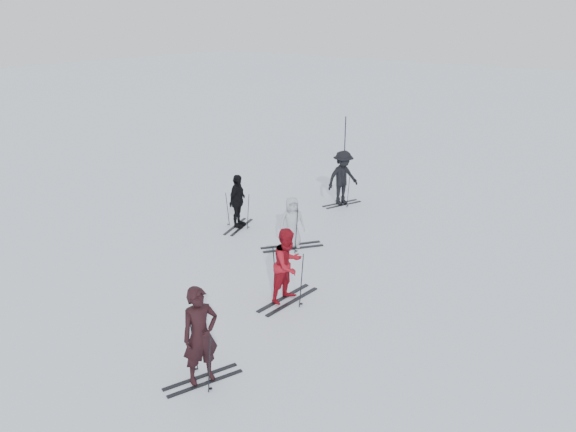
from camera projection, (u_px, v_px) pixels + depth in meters
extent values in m
plane|color=silver|center=(266.00, 260.00, 15.52)|extent=(120.00, 120.00, 0.00)
imported|color=black|center=(200.00, 337.00, 10.14)|extent=(0.66, 0.81, 1.90)
imported|color=maroon|center=(288.00, 266.00, 13.05)|extent=(0.72, 0.91, 1.79)
imported|color=#ADB1B6|center=(292.00, 223.00, 16.08)|extent=(0.81, 0.87, 1.50)
imported|color=black|center=(238.00, 202.00, 17.55)|extent=(0.70, 1.07, 1.70)
imported|color=black|center=(343.00, 178.00, 19.60)|extent=(1.10, 1.40, 1.91)
cylinder|color=black|center=(345.00, 141.00, 24.54)|extent=(0.06, 0.06, 2.17)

